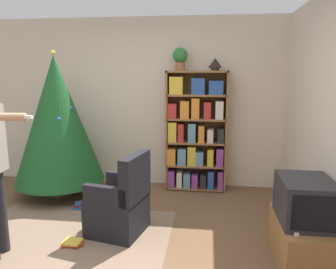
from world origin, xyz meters
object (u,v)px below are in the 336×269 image
Objects in this scene: bookshelf at (195,133)px; television at (305,200)px; potted_plant at (180,57)px; christmas_tree at (57,120)px; armchair at (121,205)px; table_lamp at (215,63)px.

television is (1.08, -1.93, -0.23)m from bookshelf.
television is at bearing -55.82° from potted_plant.
potted_plant is at bearing 16.60° from christmas_tree.
bookshelf is at bearing 14.29° from christmas_tree.
armchair is 4.60× the size of table_lamp.
bookshelf is 3.08× the size of television.
potted_plant is (0.52, 1.53, 1.67)m from armchair.
television is at bearing 89.92° from armchair.
potted_plant reaches higher than television.
armchair is at bearing -116.37° from bookshelf.
television is 2.45m from table_lamp.
christmas_tree is 1.75m from armchair.
bookshelf is at bearing 166.05° from armchair.
bookshelf is at bearing -177.18° from table_lamp.
christmas_tree is 10.37× the size of table_lamp.
bookshelf is 1.78m from armchair.
bookshelf is 0.87× the size of christmas_tree.
armchair is at bearing -108.61° from potted_plant.
christmas_tree is 6.30× the size of potted_plant.
table_lamp is at bearing 12.93° from christmas_tree.
bookshelf is at bearing -3.20° from potted_plant.
armchair is at bearing 167.51° from television.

